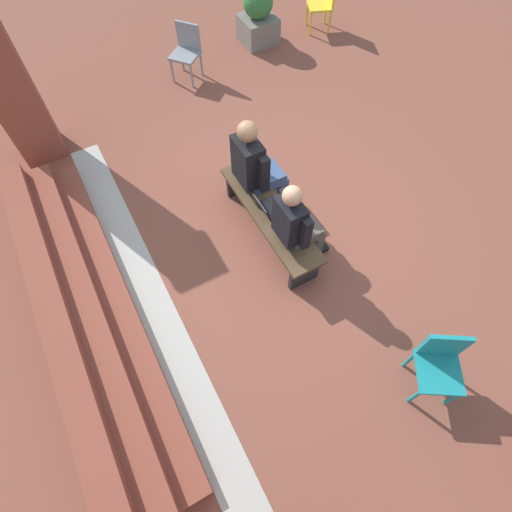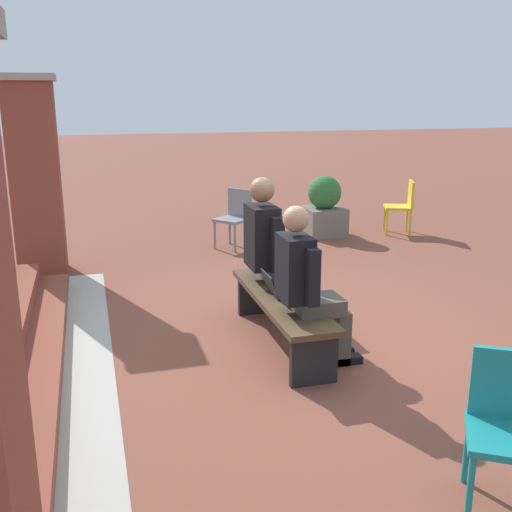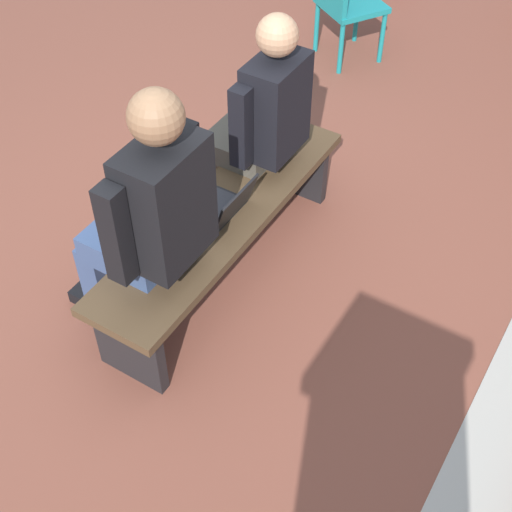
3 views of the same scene
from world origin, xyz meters
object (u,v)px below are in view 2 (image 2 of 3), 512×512
bench (281,306)px  laptop (279,290)px  plastic_chair_far_right (403,204)px  person_adult (274,249)px  planter (324,208)px  plastic_chair_foreground (508,421)px  plastic_chair_far_left (235,215)px  person_student (307,282)px

bench → laptop: bearing=23.0°
plastic_chair_far_right → person_adult: bearing=135.4°
person_adult → planter: (3.41, -1.90, -0.32)m
plastic_chair_foreground → plastic_chair_far_right: (6.01, -2.73, 0.00)m
bench → plastic_chair_far_right: plastic_chair_far_right is taller
person_adult → plastic_chair_far_left: (3.05, -0.38, -0.27)m
bench → laptop: size_ratio=5.62×
plastic_chair_foreground → planter: planter is taller
person_adult → laptop: person_adult is taller
bench → person_student: bearing=-171.6°
bench → plastic_chair_foreground: bearing=-168.0°
person_student → plastic_chair_foreground: size_ratio=1.58×
bench → laptop: (0.03, 0.01, 0.15)m
laptop → plastic_chair_foreground: plastic_chair_foreground is taller
laptop → planter: 4.33m
bench → plastic_chair_foreground: size_ratio=2.14×
laptop → plastic_chair_far_left: bearing=-7.6°
person_student → plastic_chair_foreground: 1.96m
plastic_chair_far_left → planter: (0.36, -1.52, -0.04)m
person_student → planter: 4.73m
plastic_chair_far_right → planter: bearing=80.7°
person_student → laptop: person_student is taller
bench → planter: size_ratio=1.91×
bench → plastic_chair_far_right: bearing=-41.4°
person_student → laptop: bearing=9.3°
laptop → planter: bearing=-27.3°
plastic_chair_foreground → plastic_chair_far_right: same height
person_adult → laptop: bearing=169.2°
person_adult → plastic_chair_far_left: size_ratio=1.70×
laptop → bench: bearing=-157.0°
bench → plastic_chair_foreground: plastic_chair_foreground is taller
plastic_chair_far_left → laptop: bearing=172.4°
plastic_chair_far_right → planter: planter is taller
plastic_chair_far_left → plastic_chair_far_right: bearing=-86.9°
bench → planter: bearing=-26.9°
plastic_chair_foreground → plastic_chair_far_right: 6.61m
person_student → plastic_chair_far_right: bearing=-37.5°
bench → person_student: (-0.45, -0.07, 0.36)m
person_adult → plastic_chair_far_right: person_adult is taller
person_student → bench: bearing=8.4°
plastic_chair_far_left → person_adult: bearing=172.9°
person_student → plastic_chair_far_left: (3.97, -0.39, -0.23)m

